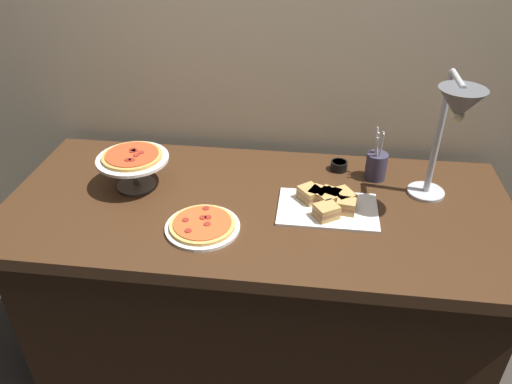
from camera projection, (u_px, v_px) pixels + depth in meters
The scene contains 9 objects.
ground_plane at pixel (257, 340), 2.25m from camera, with size 8.00×8.00×0.00m, color #38332D.
back_wall at pixel (272, 47), 2.01m from camera, with size 4.40×0.04×2.40m, color #C6B593.
buffet_table at pixel (257, 278), 2.04m from camera, with size 1.90×0.84×0.76m.
heat_lamp at pixel (454, 115), 1.58m from camera, with size 0.15×0.30×0.50m.
pizza_plate_front at pixel (202, 226), 1.70m from camera, with size 0.26×0.26×0.03m.
pizza_plate_center at pixel (133, 161), 1.88m from camera, with size 0.28×0.28×0.15m.
sandwich_platter at pixel (328, 203), 1.80m from camera, with size 0.36×0.24×0.06m.
sauce_cup_near at pixel (339, 165), 2.03m from camera, with size 0.07×0.07×0.04m.
utensil_holder at pixel (376, 165), 1.96m from camera, with size 0.08×0.08×0.21m.
Camera 1 is at (0.19, -1.51, 1.80)m, focal length 34.49 mm.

